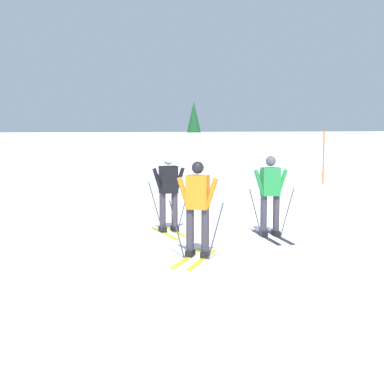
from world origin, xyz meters
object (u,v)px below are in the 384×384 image
Objects in this scene: trail_marker_pole at (323,157)px; conifer_far_centre at (194,131)px; skier_black at (169,191)px; skier_green at (270,192)px; skier_orange at (198,206)px.

trail_marker_pole is 9.56m from conifer_far_centre.
conifer_far_centre is (-1.61, 9.37, 1.04)m from trail_marker_pole.
conifer_far_centre reaches higher than trail_marker_pole.
skier_green is at bearing -35.98° from skier_black.
skier_green is at bearing 27.77° from skier_orange.
skier_green is 2.52m from skier_orange.
trail_marker_pole is at bearing 37.01° from skier_black.
skier_green is 11.91m from trail_marker_pole.
trail_marker_pole is 0.58× the size of conifer_far_centre.
skier_orange is at bearing -114.32° from conifer_far_centre.
skier_black is 0.78× the size of trail_marker_pole.
skier_orange is at bearing -152.23° from skier_green.
skier_orange is (-0.45, -2.47, -0.00)m from skier_black.
conifer_far_centre is at bearing 65.68° from skier_orange.
skier_black is at bearing -116.19° from conifer_far_centre.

